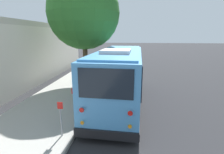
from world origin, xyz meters
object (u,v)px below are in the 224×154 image
object	(u,v)px
sign_post_far	(74,102)
street_tree	(84,8)
parked_sedan_gray	(125,58)
sign_post_near	(61,118)
parked_sedan_silver	(126,54)
parked_sedan_blue	(128,49)
shuttle_bus	(119,74)
parked_sedan_maroon	(127,51)
parked_sedan_navy	(121,66)

from	to	relation	value
sign_post_far	street_tree	bearing A→B (deg)	8.98
parked_sedan_gray	sign_post_near	distance (m)	20.28
parked_sedan_silver	parked_sedan_blue	size ratio (longest dim) A/B	1.07
shuttle_bus	sign_post_far	size ratio (longest dim) A/B	6.14
shuttle_bus	parked_sedan_blue	bearing A→B (deg)	2.84
parked_sedan_blue	sign_post_near	distance (m)	38.10
parked_sedan_gray	parked_sedan_silver	size ratio (longest dim) A/B	0.97
parked_sedan_maroon	street_tree	size ratio (longest dim) A/B	0.47
shuttle_bus	parked_sedan_navy	bearing A→B (deg)	5.53
parked_sedan_silver	sign_post_near	size ratio (longest dim) A/B	3.33
street_tree	sign_post_far	xyz separation A→B (m)	(-6.01, -0.95, -5.16)
parked_sedan_navy	parked_sedan_maroon	distance (m)	18.07
parked_sedan_navy	parked_sedan_gray	xyz separation A→B (m)	(6.28, -0.21, 0.03)
street_tree	sign_post_far	world-z (taller)	street_tree
street_tree	sign_post_near	bearing A→B (deg)	-172.95
parked_sedan_gray	street_tree	bearing A→B (deg)	163.95
sign_post_near	sign_post_far	size ratio (longest dim) A/B	0.97
parked_sedan_navy	shuttle_bus	bearing A→B (deg)	-176.71
shuttle_bus	sign_post_near	xyz separation A→B (m)	(-4.14, 2.03, -0.94)
parked_sedan_silver	parked_sedan_blue	world-z (taller)	parked_sedan_silver
shuttle_bus	street_tree	distance (m)	6.27
parked_sedan_gray	sign_post_far	distance (m)	18.62
parked_sedan_maroon	sign_post_near	world-z (taller)	sign_post_near
street_tree	shuttle_bus	bearing A→B (deg)	-139.87
street_tree	sign_post_far	distance (m)	7.98
shuttle_bus	parked_sedan_blue	size ratio (longest dim) A/B	2.03
sign_post_near	parked_sedan_blue	bearing A→B (deg)	-2.64
parked_sedan_maroon	street_tree	bearing A→B (deg)	175.58
shuttle_bus	parked_sedan_gray	world-z (taller)	shuttle_bus
parked_sedan_gray	sign_post_far	xyz separation A→B (m)	(-18.54, 1.70, 0.29)
parked_sedan_navy	street_tree	size ratio (longest dim) A/B	0.47
parked_sedan_silver	sign_post_near	world-z (taller)	sign_post_near
shuttle_bus	parked_sedan_navy	world-z (taller)	shuttle_bus
parked_sedan_silver	sign_post_far	bearing A→B (deg)	171.08
parked_sedan_maroon	parked_sedan_blue	xyz separation A→B (m)	(6.07, -0.07, 0.02)
parked_sedan_gray	parked_sedan_blue	size ratio (longest dim) A/B	1.03
sign_post_near	sign_post_far	world-z (taller)	sign_post_far
parked_sedan_silver	sign_post_far	size ratio (longest dim) A/B	3.23
parked_sedan_maroon	sign_post_near	size ratio (longest dim) A/B	2.99
parked_sedan_gray	sign_post_near	world-z (taller)	sign_post_near
parked_sedan_navy	parked_sedan_gray	bearing A→B (deg)	-1.73
parked_sedan_maroon	parked_sedan_silver	bearing A→B (deg)	-178.01
parked_sedan_blue	parked_sedan_navy	bearing A→B (deg)	-175.98
shuttle_bus	parked_sedan_gray	distance (m)	16.11
street_tree	sign_post_far	size ratio (longest dim) A/B	6.14
parked_sedan_blue	street_tree	distance (m)	31.00
parked_sedan_silver	parked_sedan_gray	bearing A→B (deg)	174.97
parked_sedan_maroon	parked_sedan_blue	size ratio (longest dim) A/B	0.96
parked_sedan_silver	shuttle_bus	bearing A→B (deg)	175.92
shuttle_bus	sign_post_far	xyz separation A→B (m)	(-2.48, 2.03, -0.92)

